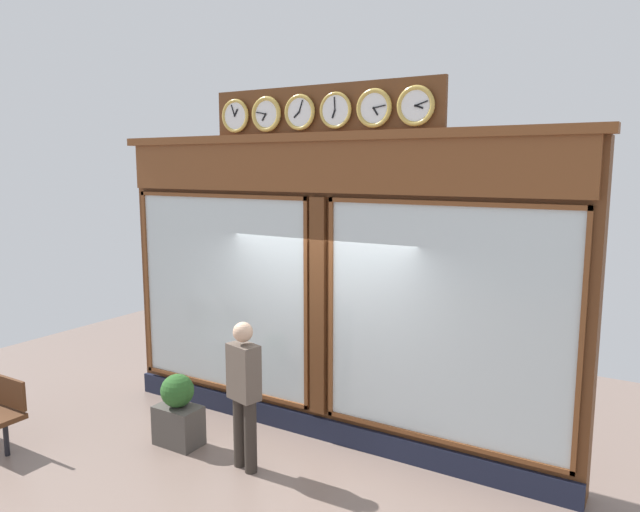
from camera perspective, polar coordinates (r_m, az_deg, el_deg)
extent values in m
cube|color=#5B3319|center=(7.25, 0.62, -3.57)|extent=(6.10, 0.30, 3.64)
cube|color=#191E33|center=(7.65, -0.08, -16.21)|extent=(6.10, 0.08, 0.28)
cube|color=brown|center=(6.93, -0.17, 8.57)|extent=(5.98, 0.08, 0.59)
cube|color=brown|center=(6.95, -0.09, 11.42)|extent=(6.22, 0.20, 0.10)
cube|color=silver|center=(6.51, 11.77, -6.51)|extent=(2.70, 0.02, 2.55)
cube|color=brown|center=(6.28, 12.07, 4.99)|extent=(2.80, 0.04, 0.05)
cube|color=brown|center=(6.94, 11.37, -16.98)|extent=(2.80, 0.04, 0.05)
cube|color=brown|center=(6.19, 23.90, -7.87)|extent=(0.05, 0.04, 2.65)
cube|color=brown|center=(7.05, 1.07, -5.16)|extent=(0.05, 0.04, 2.65)
cube|color=silver|center=(8.04, -9.56, -3.54)|extent=(2.70, 0.02, 2.55)
cube|color=brown|center=(7.86, -9.89, 5.75)|extent=(2.80, 0.04, 0.05)
cube|color=brown|center=(8.40, -9.43, -12.27)|extent=(2.80, 0.04, 0.05)
cube|color=brown|center=(8.98, -16.32, -2.50)|extent=(0.05, 0.04, 2.65)
cube|color=brown|center=(7.22, -1.34, -4.81)|extent=(0.05, 0.04, 2.65)
cube|color=#5B3319|center=(7.14, -0.13, -4.98)|extent=(0.20, 0.10, 2.65)
cube|color=#5B3319|center=(7.01, 0.09, 13.73)|extent=(3.00, 0.06, 0.61)
cylinder|color=white|center=(6.40, 9.21, 14.11)|extent=(0.34, 0.02, 0.34)
torus|color=gold|center=(6.39, 9.19, 14.11)|extent=(0.42, 0.05, 0.42)
cube|color=black|center=(6.37, 9.53, 14.00)|extent=(0.09, 0.01, 0.05)
cube|color=black|center=(6.36, 9.75, 14.32)|extent=(0.14, 0.01, 0.05)
sphere|color=black|center=(6.38, 9.15, 14.12)|extent=(0.02, 0.02, 0.02)
cylinder|color=white|center=(6.59, 5.23, 14.02)|extent=(0.34, 0.02, 0.34)
torus|color=gold|center=(6.59, 5.22, 14.02)|extent=(0.42, 0.05, 0.42)
cube|color=black|center=(6.57, 5.37, 13.70)|extent=(0.07, 0.01, 0.09)
cube|color=black|center=(6.55, 5.75, 14.14)|extent=(0.14, 0.01, 0.03)
sphere|color=black|center=(6.58, 5.16, 14.03)|extent=(0.02, 0.02, 0.02)
cylinder|color=white|center=(6.82, 1.50, 13.87)|extent=(0.34, 0.02, 0.34)
torus|color=gold|center=(6.81, 1.49, 13.87)|extent=(0.41, 0.04, 0.41)
cube|color=black|center=(6.81, 1.31, 13.51)|extent=(0.05, 0.01, 0.09)
cube|color=black|center=(6.81, 1.41, 14.48)|extent=(0.02, 0.01, 0.14)
sphere|color=black|center=(6.80, 1.43, 13.88)|extent=(0.02, 0.02, 0.02)
cylinder|color=white|center=(7.07, -1.97, 13.68)|extent=(0.34, 0.02, 0.34)
torus|color=gold|center=(7.06, -1.99, 13.68)|extent=(0.41, 0.05, 0.41)
cube|color=black|center=(7.07, -2.28, 13.44)|extent=(0.08, 0.01, 0.07)
cube|color=black|center=(7.05, -1.87, 14.25)|extent=(0.06, 0.01, 0.14)
sphere|color=black|center=(7.05, -2.05, 13.69)|extent=(0.02, 0.02, 0.02)
cylinder|color=white|center=(7.34, -5.19, 13.46)|extent=(0.34, 0.02, 0.34)
torus|color=gold|center=(7.33, -5.21, 13.47)|extent=(0.42, 0.06, 0.42)
cube|color=black|center=(7.34, -5.43, 13.17)|extent=(0.07, 0.01, 0.09)
cube|color=black|center=(7.37, -5.72, 13.55)|extent=(0.14, 0.01, 0.04)
sphere|color=black|center=(7.32, -5.28, 13.47)|extent=(0.02, 0.02, 0.02)
cylinder|color=white|center=(7.63, -8.17, 13.23)|extent=(0.34, 0.02, 0.34)
torus|color=gold|center=(7.63, -8.19, 13.23)|extent=(0.41, 0.04, 0.41)
cube|color=black|center=(7.61, -8.10, 13.54)|extent=(0.06, 0.01, 0.09)
cube|color=black|center=(7.64, -8.40, 13.72)|extent=(0.06, 0.01, 0.14)
sphere|color=black|center=(7.62, -8.25, 13.23)|extent=(0.02, 0.02, 0.02)
cylinder|color=#312A24|center=(6.99, -7.77, -16.38)|extent=(0.14, 0.14, 0.82)
cylinder|color=#312A24|center=(6.84, -6.72, -16.92)|extent=(0.14, 0.14, 0.82)
cube|color=brown|center=(6.64, -7.37, -11.02)|extent=(0.40, 0.30, 0.62)
sphere|color=tan|center=(6.50, -7.45, -7.28)|extent=(0.22, 0.22, 0.22)
cube|color=#4C4742|center=(7.66, -13.47, -15.59)|extent=(0.56, 0.36, 0.48)
sphere|color=#285623|center=(7.49, -13.59, -12.50)|extent=(0.40, 0.40, 0.40)
cylinder|color=black|center=(8.09, -28.01, -15.17)|extent=(0.06, 0.06, 0.45)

